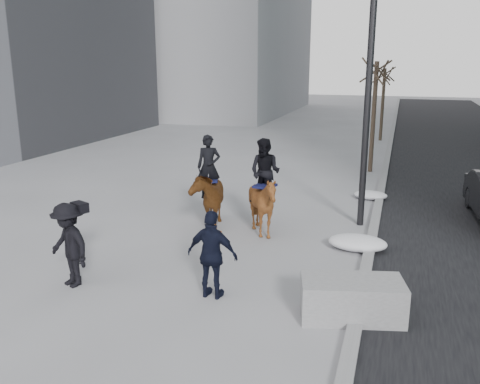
% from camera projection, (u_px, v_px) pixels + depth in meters
% --- Properties ---
extents(ground, '(120.00, 120.00, 0.00)m').
position_uv_depth(ground, '(224.00, 271.00, 11.20)').
color(ground, gray).
rests_on(ground, ground).
extents(curb, '(0.25, 90.00, 0.12)m').
position_uv_depth(curb, '(383.00, 179.00, 19.53)').
color(curb, gray).
rests_on(curb, ground).
extents(planter, '(1.97, 1.30, 0.72)m').
position_uv_depth(planter, '(352.00, 299.00, 9.08)').
color(planter, gray).
rests_on(planter, ground).
extents(tree_near, '(1.20, 1.20, 4.96)m').
position_uv_depth(tree_near, '(374.00, 112.00, 20.58)').
color(tree_near, '#352D1F').
rests_on(tree_near, ground).
extents(tree_far, '(1.20, 1.20, 4.52)m').
position_uv_depth(tree_far, '(383.00, 101.00, 28.88)').
color(tree_far, '#372820').
rests_on(tree_far, ground).
extents(mounted_left, '(1.49, 2.16, 2.56)m').
position_uv_depth(mounted_left, '(207.00, 194.00, 13.93)').
color(mounted_left, '#4A280E').
rests_on(mounted_left, ground).
extents(mounted_right, '(1.63, 1.76, 2.57)m').
position_uv_depth(mounted_right, '(264.00, 198.00, 13.24)').
color(mounted_right, '#4E230F').
rests_on(mounted_right, ground).
extents(feeder, '(1.05, 0.88, 1.75)m').
position_uv_depth(feeder, '(212.00, 255.00, 9.75)').
color(feeder, black).
rests_on(feeder, ground).
extents(camera_crew, '(1.30, 1.04, 1.75)m').
position_uv_depth(camera_crew, '(69.00, 245.00, 10.27)').
color(camera_crew, black).
rests_on(camera_crew, ground).
extents(lamppost, '(0.25, 1.19, 9.09)m').
position_uv_depth(lamppost, '(371.00, 40.00, 13.02)').
color(lamppost, black).
rests_on(lamppost, ground).
extents(snow_piles, '(1.42, 5.71, 0.36)m').
position_uv_depth(snow_piles, '(363.00, 224.00, 13.83)').
color(snow_piles, silver).
rests_on(snow_piles, ground).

